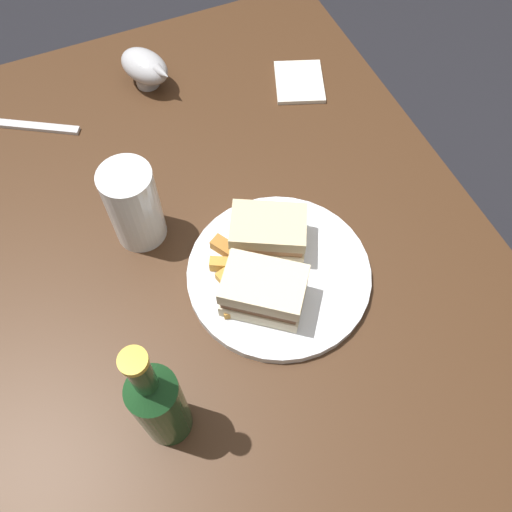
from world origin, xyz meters
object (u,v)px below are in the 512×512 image
object	(u,v)px
sandwich_half_left	(268,233)
fork	(30,126)
pint_glass	(135,208)
gravy_boat	(145,67)
plate	(279,274)
sandwich_half_right	(264,291)
cider_bottle	(158,403)
napkin	(299,82)

from	to	relation	value
sandwich_half_left	fork	bearing A→B (deg)	35.93
pint_glass	fork	world-z (taller)	pint_glass
sandwich_half_left	gravy_boat	size ratio (longest dim) A/B	1.09
plate	fork	world-z (taller)	plate
fork	plate	bearing A→B (deg)	-27.44
pint_glass	gravy_boat	size ratio (longest dim) A/B	1.17
sandwich_half_left	sandwich_half_right	size ratio (longest dim) A/B	0.97
plate	sandwich_half_right	world-z (taller)	sandwich_half_right
plate	sandwich_half_left	size ratio (longest dim) A/B	2.08
cider_bottle	pint_glass	bearing A→B (deg)	-10.56
sandwich_half_right	fork	size ratio (longest dim) A/B	0.77
pint_glass	napkin	size ratio (longest dim) A/B	1.31
sandwich_half_right	fork	distance (m)	0.55
plate	cider_bottle	distance (m)	0.28
plate	sandwich_half_left	distance (m)	0.07
napkin	fork	world-z (taller)	napkin
sandwich_half_left	napkin	distance (m)	0.37
sandwich_half_left	pint_glass	bearing A→B (deg)	58.11
plate	pint_glass	world-z (taller)	pint_glass
sandwich_half_right	napkin	bearing A→B (deg)	-32.03
cider_bottle	sandwich_half_right	bearing A→B (deg)	-59.68
sandwich_half_left	cider_bottle	bearing A→B (deg)	130.50
sandwich_half_right	cider_bottle	distance (m)	0.22
sandwich_half_left	plate	bearing A→B (deg)	174.42
cider_bottle	napkin	size ratio (longest dim) A/B	2.29
plate	napkin	size ratio (longest dim) A/B	2.53
cider_bottle	gravy_boat	bearing A→B (deg)	-15.19
napkin	cider_bottle	bearing A→B (deg)	139.48
sandwich_half_right	gravy_boat	distance (m)	0.51
plate	napkin	bearing A→B (deg)	-29.86
gravy_boat	napkin	size ratio (longest dim) A/B	1.12
plate	gravy_boat	xyz separation A→B (m)	(0.48, 0.06, 0.03)
sandwich_half_right	cider_bottle	size ratio (longest dim) A/B	0.55
sandwich_half_right	napkin	world-z (taller)	sandwich_half_right
plate	gravy_boat	bearing A→B (deg)	6.68
sandwich_half_left	sandwich_half_right	xyz separation A→B (m)	(-0.09, 0.05, 0.00)
pint_glass	plate	bearing A→B (deg)	-133.86
cider_bottle	fork	distance (m)	0.61
sandwich_half_right	pint_glass	xyz separation A→B (m)	(0.20, 0.13, 0.02)
plate	fork	bearing A→B (deg)	32.13
sandwich_half_right	fork	bearing A→B (deg)	26.57
pint_glass	gravy_boat	xyz separation A→B (m)	(0.32, -0.11, -0.02)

